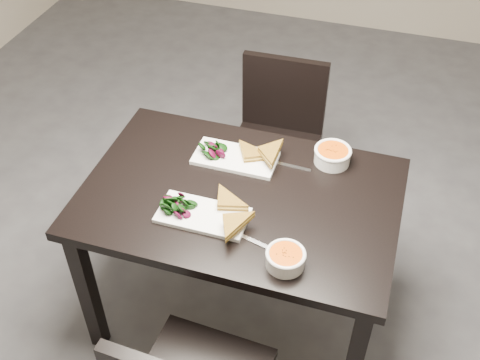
{
  "coord_description": "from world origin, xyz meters",
  "views": [
    {
      "loc": [
        0.46,
        -1.96,
        2.29
      ],
      "look_at": [
        -0.02,
        -0.42,
        0.82
      ],
      "focal_mm": 43.91,
      "sensor_mm": 36.0,
      "label": 1
    }
  ],
  "objects": [
    {
      "name": "plate_near",
      "position": [
        -0.11,
        -0.58,
        0.76
      ],
      "size": [
        0.33,
        0.16,
        0.02
      ],
      "primitive_type": "cube",
      "color": "white",
      "rests_on": "table"
    },
    {
      "name": "soup_bowl_near",
      "position": [
        0.23,
        -0.71,
        0.78
      ],
      "size": [
        0.14,
        0.14,
        0.06
      ],
      "color": "white",
      "rests_on": "table"
    },
    {
      "name": "sandwich_far",
      "position": [
        -0.03,
        -0.25,
        0.79
      ],
      "size": [
        0.21,
        0.19,
        0.05
      ],
      "primitive_type": null,
      "rotation": [
        0.0,
        0.0,
        0.47
      ],
      "color": "#A57822",
      "rests_on": "plate_far"
    },
    {
      "name": "cutlery_near",
      "position": [
        0.09,
        -0.64,
        0.75
      ],
      "size": [
        0.18,
        0.06,
        0.0
      ],
      "primitive_type": "cube",
      "rotation": [
        0.0,
        0.0,
        -0.24
      ],
      "color": "silver",
      "rests_on": "table"
    },
    {
      "name": "ground",
      "position": [
        0.0,
        0.0,
        0.0
      ],
      "size": [
        5.0,
        5.0,
        0.0
      ],
      "primitive_type": "plane",
      "color": "#47474C",
      "rests_on": "ground"
    },
    {
      "name": "plate_far",
      "position": [
        -0.1,
        -0.24,
        0.76
      ],
      "size": [
        0.33,
        0.17,
        0.02
      ],
      "primitive_type": "cube",
      "color": "white",
      "rests_on": "table"
    },
    {
      "name": "sandwich_near",
      "position": [
        -0.05,
        -0.56,
        0.79
      ],
      "size": [
        0.19,
        0.16,
        0.05
      ],
      "primitive_type": null,
      "rotation": [
        0.0,
        0.0,
        0.26
      ],
      "color": "#A57822",
      "rests_on": "plate_near"
    },
    {
      "name": "cutlery_far",
      "position": [
        0.12,
        -0.21,
        0.75
      ],
      "size": [
        0.18,
        0.02,
        0.0
      ],
      "primitive_type": "cube",
      "rotation": [
        0.0,
        0.0,
        -0.05
      ],
      "color": "silver",
      "rests_on": "table"
    },
    {
      "name": "table",
      "position": [
        -0.02,
        -0.42,
        0.65
      ],
      "size": [
        1.2,
        0.8,
        0.75
      ],
      "color": "black",
      "rests_on": "ground"
    },
    {
      "name": "soup_bowl_far",
      "position": [
        0.27,
        -0.13,
        0.79
      ],
      "size": [
        0.15,
        0.15,
        0.07
      ],
      "color": "white",
      "rests_on": "table"
    },
    {
      "name": "salad_far",
      "position": [
        -0.2,
        -0.24,
        0.79
      ],
      "size": [
        0.1,
        0.09,
        0.05
      ],
      "primitive_type": null,
      "color": "black",
      "rests_on": "plate_far"
    },
    {
      "name": "salad_near",
      "position": [
        -0.21,
        -0.58,
        0.79
      ],
      "size": [
        0.1,
        0.09,
        0.05
      ],
      "primitive_type": null,
      "color": "black",
      "rests_on": "plate_near"
    },
    {
      "name": "chair_far",
      "position": [
        -0.06,
        0.32,
        0.48
      ],
      "size": [
        0.43,
        0.43,
        0.85
      ],
      "rotation": [
        0.0,
        0.0,
        0.03
      ],
      "color": "black",
      "rests_on": "ground"
    }
  ]
}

